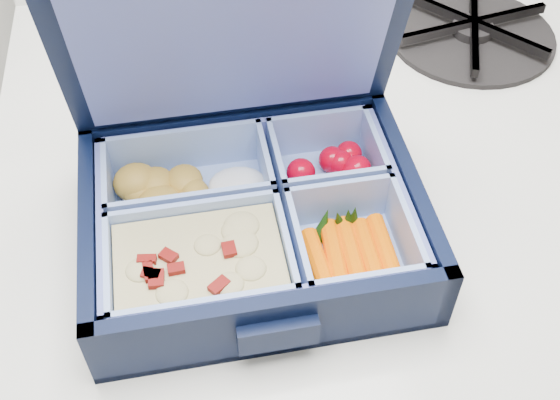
{
  "coord_description": "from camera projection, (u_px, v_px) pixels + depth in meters",
  "views": [
    {
      "loc": [
        -0.45,
        1.2,
        1.36
      ],
      "look_at": [
        -0.4,
        1.55,
        0.96
      ],
      "focal_mm": 45.0,
      "sensor_mm": 36.0,
      "label": 1
    }
  ],
  "objects": [
    {
      "name": "burner_grate_rear",
      "position": [
        170.0,
        3.0,
        0.77
      ],
      "size": [
        0.22,
        0.22,
        0.02
      ],
      "primitive_type": "cylinder",
      "rotation": [
        0.0,
        0.0,
        0.39
      ],
      "color": "black",
      "rests_on": "stove"
    },
    {
      "name": "fork",
      "position": [
        329.0,
        94.0,
        0.68
      ],
      "size": [
        0.12,
        0.17,
        0.01
      ],
      "primitive_type": null,
      "rotation": [
        0.0,
        0.0,
        -0.53
      ],
      "color": "#A0A1B4",
      "rests_on": "stove"
    },
    {
      "name": "stove",
      "position": [
        312.0,
        365.0,
        1.0
      ],
      "size": [
        0.61,
        0.61,
        0.92
      ],
      "primitive_type": null,
      "color": "white",
      "rests_on": "floor"
    },
    {
      "name": "burner_grate",
      "position": [
        473.0,
        27.0,
        0.74
      ],
      "size": [
        0.21,
        0.21,
        0.03
      ],
      "primitive_type": "cylinder",
      "rotation": [
        0.0,
        0.0,
        0.2
      ],
      "color": "black",
      "rests_on": "stove"
    },
    {
      "name": "bento_box",
      "position": [
        254.0,
        221.0,
        0.54
      ],
      "size": [
        0.26,
        0.21,
        0.06
      ],
      "primitive_type": null,
      "rotation": [
        0.0,
        0.0,
        0.03
      ],
      "color": "black",
      "rests_on": "stove"
    }
  ]
}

